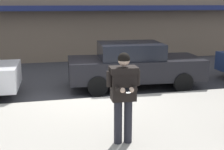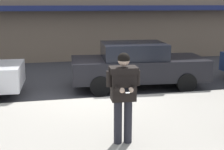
% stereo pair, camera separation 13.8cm
% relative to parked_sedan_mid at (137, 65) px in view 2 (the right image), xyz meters
% --- Properties ---
extents(ground_plane, '(80.00, 80.00, 0.00)m').
position_rel_parked_sedan_mid_xyz_m(ground_plane, '(-1.78, -1.14, -0.79)').
color(ground_plane, '#3D3D42').
extents(sidewalk, '(32.00, 5.30, 0.14)m').
position_rel_parked_sedan_mid_xyz_m(sidewalk, '(-0.78, -3.99, -0.72)').
color(sidewalk, '#A8A399').
rests_on(sidewalk, ground).
extents(curb_paint_line, '(28.00, 0.12, 0.01)m').
position_rel_parked_sedan_mid_xyz_m(curb_paint_line, '(-0.78, -1.09, -0.79)').
color(curb_paint_line, silver).
rests_on(curb_paint_line, ground).
extents(parked_sedan_mid, '(4.61, 2.16, 1.54)m').
position_rel_parked_sedan_mid_xyz_m(parked_sedan_mid, '(0.00, 0.00, 0.00)').
color(parked_sedan_mid, black).
rests_on(parked_sedan_mid, ground).
extents(man_texting_on_phone, '(0.65, 0.59, 1.81)m').
position_rel_parked_sedan_mid_xyz_m(man_texting_on_phone, '(-1.59, -4.45, 0.46)').
color(man_texting_on_phone, '#23232B').
rests_on(man_texting_on_phone, sidewalk).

